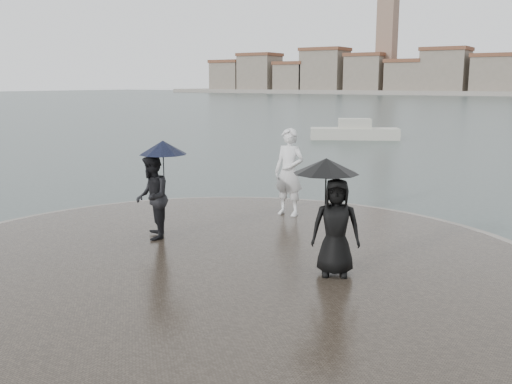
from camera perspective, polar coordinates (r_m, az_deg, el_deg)
The scene contains 6 objects.
ground at distance 8.13m, azimuth -19.32°, elevation -15.63°, with size 400.00×400.00×0.00m, color #2B3835.
kerb_ring at distance 10.38m, azimuth -3.91°, elevation -8.17°, with size 12.50×12.50×0.32m, color gray.
quay_tip at distance 10.37m, azimuth -3.92°, elevation -8.06°, with size 11.90×11.90×0.36m, color #2D261E.
statue at distance 13.77m, azimuth 3.33°, elevation 1.99°, with size 0.77×0.51×2.11m, color white.
visitor_left at distance 11.82m, azimuth -10.13°, elevation 0.52°, with size 1.26×1.12×2.04m.
visitor_right at distance 9.55m, azimuth 7.68°, elevation -1.57°, with size 1.28×1.11×1.95m.
Camera 1 is at (5.87, -4.36, 3.55)m, focal length 40.00 mm.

